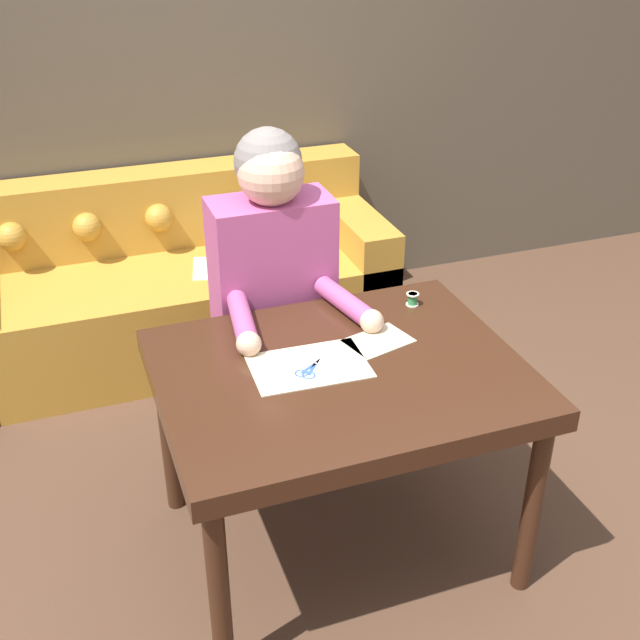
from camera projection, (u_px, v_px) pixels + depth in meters
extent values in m
plane|color=#4C3323|center=(342.00, 537.00, 2.82)|extent=(16.00, 16.00, 0.00)
cube|color=brown|center=(199.00, 53.00, 3.75)|extent=(8.00, 0.06, 2.60)
cube|color=#381E11|center=(340.00, 377.00, 2.46)|extent=(1.11, 0.88, 0.07)
cylinder|color=#381E11|center=(219.00, 594.00, 2.18)|extent=(0.06, 0.06, 0.65)
cylinder|color=#381E11|center=(532.00, 509.00, 2.47)|extent=(0.06, 0.06, 0.65)
cylinder|color=#381E11|center=(168.00, 433.00, 2.80)|extent=(0.06, 0.06, 0.65)
cylinder|color=#381E11|center=(423.00, 380.00, 3.10)|extent=(0.06, 0.06, 0.65)
cube|color=#B7842D|center=(173.00, 308.00, 3.83)|extent=(2.04, 0.78, 0.44)
cube|color=#B7842D|center=(154.00, 208.00, 3.86)|extent=(2.04, 0.22, 0.37)
cube|color=#B7842D|center=(352.00, 265.00, 4.06)|extent=(0.20, 0.78, 0.60)
sphere|color=#B7842D|center=(11.00, 237.00, 3.56)|extent=(0.13, 0.13, 0.13)
sphere|color=#B7842D|center=(87.00, 227.00, 3.65)|extent=(0.13, 0.13, 0.13)
sphere|color=#B7842D|center=(159.00, 218.00, 3.75)|extent=(0.13, 0.13, 0.13)
sphere|color=#B7842D|center=(227.00, 209.00, 3.85)|extent=(0.13, 0.13, 0.13)
sphere|color=#B7842D|center=(292.00, 201.00, 3.94)|extent=(0.13, 0.13, 0.13)
cube|color=white|center=(220.00, 267.00, 3.70)|extent=(0.29, 0.29, 0.00)
cylinder|color=#33281E|center=(277.00, 400.00, 3.16)|extent=(0.28, 0.28, 0.44)
cube|color=#B24C84|center=(273.00, 280.00, 2.90)|extent=(0.43, 0.22, 0.62)
sphere|color=#DBAD8E|center=(271.00, 173.00, 2.68)|extent=(0.23, 0.23, 0.23)
sphere|color=slate|center=(268.00, 162.00, 2.69)|extent=(0.23, 0.23, 0.23)
cylinder|color=#B24C84|center=(242.00, 320.00, 2.63)|extent=(0.11, 0.31, 0.07)
sphere|color=#DBAD8E|center=(249.00, 344.00, 2.50)|extent=(0.08, 0.08, 0.08)
cylinder|color=#B24C84|center=(346.00, 303.00, 2.74)|extent=(0.13, 0.32, 0.07)
sphere|color=#DBAD8E|center=(372.00, 321.00, 2.62)|extent=(0.08, 0.08, 0.08)
cube|color=beige|center=(309.00, 366.00, 2.45)|extent=(0.37, 0.25, 0.00)
cube|color=beige|center=(378.00, 341.00, 2.58)|extent=(0.23, 0.19, 0.00)
cube|color=silver|center=(321.00, 355.00, 2.50)|extent=(0.07, 0.09, 0.00)
cube|color=#2D569E|center=(312.00, 370.00, 2.43)|extent=(0.05, 0.06, 0.00)
torus|color=#2D569E|center=(309.00, 376.00, 2.40)|extent=(0.04, 0.04, 0.01)
cube|color=silver|center=(327.00, 356.00, 2.50)|extent=(0.10, 0.07, 0.00)
cube|color=#2D569E|center=(309.00, 369.00, 2.43)|extent=(0.07, 0.05, 0.00)
torus|color=#2D569E|center=(301.00, 374.00, 2.41)|extent=(0.04, 0.04, 0.01)
cylinder|color=silver|center=(316.00, 364.00, 2.46)|extent=(0.01, 0.01, 0.01)
cylinder|color=#338C4C|center=(412.00, 299.00, 2.78)|extent=(0.03, 0.03, 0.04)
cylinder|color=beige|center=(413.00, 294.00, 2.77)|extent=(0.04, 0.04, 0.00)
cylinder|color=beige|center=(412.00, 304.00, 2.79)|extent=(0.04, 0.04, 0.00)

